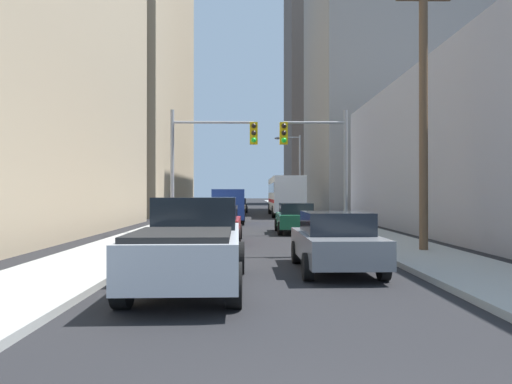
{
  "coord_description": "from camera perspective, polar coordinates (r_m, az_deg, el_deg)",
  "views": [
    {
      "loc": [
        -0.44,
        -2.98,
        1.98
      ],
      "look_at": [
        0.0,
        30.9,
        2.11
      ],
      "focal_mm": 32.75,
      "sensor_mm": 36.0,
      "label": 1
    }
  ],
  "objects": [
    {
      "name": "sedan_green",
      "position": [
        23.62,
        4.85,
        -3.15
      ],
      "size": [
        1.95,
        4.22,
        1.52
      ],
      "color": "#195938",
      "rests_on": "ground"
    },
    {
      "name": "sidewalk_left",
      "position": [
        53.21,
        -5.64,
        -2.27
      ],
      "size": [
        2.84,
        160.0,
        0.15
      ],
      "primitive_type": "cube",
      "color": "#9E9E99",
      "rests_on": "ground"
    },
    {
      "name": "sedan_beige",
      "position": [
        41.88,
        -2.62,
        -1.87
      ],
      "size": [
        1.96,
        4.26,
        1.52
      ],
      "color": "#C6B793",
      "rests_on": "ground"
    },
    {
      "name": "sidewalk_right",
      "position": [
        53.29,
        5.09,
        -2.26
      ],
      "size": [
        2.84,
        160.0,
        0.15
      ],
      "primitive_type": "cube",
      "color": "#9E9E99",
      "rests_on": "ground"
    },
    {
      "name": "utility_pole_right",
      "position": [
        16.56,
        19.77,
        10.91
      ],
      "size": [
        2.2,
        0.28,
        9.8
      ],
      "color": "brown",
      "rests_on": "ground"
    },
    {
      "name": "traffic_signal_near_right",
      "position": [
        22.63,
        7.5,
        4.95
      ],
      "size": [
        3.26,
        0.44,
        6.0
      ],
      "color": "gray",
      "rests_on": "ground"
    },
    {
      "name": "pickup_truck_silver",
      "position": [
        10.07,
        -7.84,
        -6.19
      ],
      "size": [
        2.2,
        5.45,
        1.9
      ],
      "color": "#B7BABF",
      "rests_on": "ground"
    },
    {
      "name": "sedan_black",
      "position": [
        49.38,
        -2.17,
        -1.62
      ],
      "size": [
        1.95,
        4.22,
        1.52
      ],
      "color": "black",
      "rests_on": "ground"
    },
    {
      "name": "sedan_red",
      "position": [
        19.14,
        -4.71,
        -3.84
      ],
      "size": [
        1.95,
        4.21,
        1.52
      ],
      "color": "maroon",
      "rests_on": "ground"
    },
    {
      "name": "sedan_grey",
      "position": [
        12.15,
        9.64,
        -5.93
      ],
      "size": [
        1.95,
        4.23,
        1.52
      ],
      "color": "slate",
      "rests_on": "ground"
    },
    {
      "name": "building_left_mid_office",
      "position": [
        53.49,
        -19.85,
        12.94
      ],
      "size": [
        19.27,
        24.93,
        28.28
      ],
      "primitive_type": "cube",
      "color": "tan",
      "rests_on": "ground"
    },
    {
      "name": "building_right_mid_block",
      "position": [
        57.8,
        18.01,
        14.04
      ],
      "size": [
        21.41,
        20.3,
        32.41
      ],
      "primitive_type": "cube",
      "color": "gray",
      "rests_on": "ground"
    },
    {
      "name": "traffic_signal_near_left",
      "position": [
        22.48,
        -5.68,
        5.09
      ],
      "size": [
        4.18,
        0.44,
        6.0
      ],
      "color": "gray",
      "rests_on": "ground"
    },
    {
      "name": "building_right_far_highrise",
      "position": [
        97.91,
        9.32,
        14.68
      ],
      "size": [
        18.14,
        19.45,
        54.3
      ],
      "primitive_type": "cube",
      "color": "#66564C",
      "rests_on": "ground"
    },
    {
      "name": "city_bus",
      "position": [
        41.61,
        3.56,
        -0.29
      ],
      "size": [
        2.67,
        11.5,
        3.4
      ],
      "color": "silver",
      "rests_on": "ground"
    },
    {
      "name": "street_lamp_right",
      "position": [
        44.1,
        4.86,
        3.12
      ],
      "size": [
        2.47,
        0.32,
        7.5
      ],
      "color": "gray",
      "rests_on": "ground"
    },
    {
      "name": "cargo_van_blue",
      "position": [
        30.94,
        -3.39,
        -1.5
      ],
      "size": [
        2.19,
        5.28,
        2.26
      ],
      "color": "navy",
      "rests_on": "ground"
    }
  ]
}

